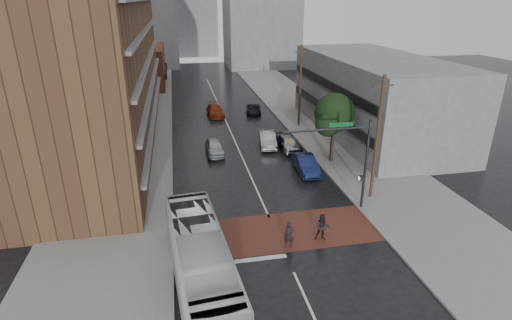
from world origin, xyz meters
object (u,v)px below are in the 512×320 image
car_parked_near (306,164)px  car_travel_a (214,147)px  pedestrian_a (289,235)px  car_travel_c (215,111)px  car_travel_b (267,139)px  car_parked_far (288,143)px  pedestrian_b (322,227)px  car_parked_mid (288,144)px  transit_bus (201,262)px  suv_travel (254,109)px

car_parked_near → car_travel_a: bearing=143.5°
pedestrian_a → car_travel_c: (-1.50, 32.20, -0.19)m
car_travel_b → car_parked_far: bearing=-31.4°
pedestrian_a → pedestrian_b: (2.40, 0.37, 0.03)m
pedestrian_a → car_travel_c: 32.23m
car_travel_c → car_parked_near: (6.28, -20.83, 0.06)m
pedestrian_a → car_parked_mid: 18.02m
pedestrian_b → transit_bus: bearing=-145.4°
pedestrian_b → car_parked_far: (2.38, 17.00, -0.19)m
car_travel_a → car_travel_b: size_ratio=0.91×
pedestrian_a → suv_travel: bearing=103.4°
car_travel_b → car_travel_c: 13.97m
car_travel_a → transit_bus: bearing=-98.0°
pedestrian_b → car_parked_near: bearing=91.0°
transit_bus → car_parked_near: transit_bus is taller
car_parked_far → car_travel_b: bearing=140.7°
suv_travel → pedestrian_a: bearing=-87.1°
car_travel_c → car_parked_near: size_ratio=1.05×
pedestrian_a → car_parked_mid: bearing=95.0°
pedestrian_a → pedestrian_b: 2.43m
transit_bus → pedestrian_b: transit_bus is taller
car_parked_far → transit_bus: bearing=-118.3°
pedestrian_b → car_travel_a: (-5.47, 17.33, -0.20)m
pedestrian_a → car_parked_near: size_ratio=0.38×
car_parked_near → car_parked_far: car_parked_near is taller
pedestrian_a → car_travel_b: size_ratio=0.38×
car_parked_far → car_parked_near: bearing=-90.6°
pedestrian_a → car_travel_c: bearing=113.0°
car_travel_a → pedestrian_b: bearing=-72.8°
pedestrian_b → car_travel_c: size_ratio=0.38×
car_parked_mid → car_parked_far: car_parked_far is taller
transit_bus → car_travel_a: size_ratio=2.77×
car_travel_b → car_parked_mid: bearing=-31.4°
car_travel_c → car_parked_mid: (6.28, -14.83, -0.06)m
car_parked_near → car_travel_c: bearing=109.1°
car_travel_a → car_parked_mid: size_ratio=0.95×
car_travel_a → car_travel_c: size_ratio=0.88×
pedestrian_b → pedestrian_a: bearing=-158.0°
transit_bus → car_travel_c: size_ratio=2.43×
car_parked_near → car_parked_mid: size_ratio=1.04×
car_parked_near → car_parked_mid: bearing=92.4°
transit_bus → pedestrian_a: (5.85, 2.86, -0.78)m
car_travel_c → car_parked_far: 16.10m
car_travel_b → car_parked_near: (1.93, -7.55, -0.01)m
pedestrian_a → car_travel_c: size_ratio=0.37×
car_parked_mid → car_parked_near: bearing=-95.5°
car_travel_c → car_travel_b: bearing=-75.2°
car_parked_near → car_travel_b: bearing=106.7°
car_parked_far → car_travel_c: bearing=112.4°
car_travel_a → pedestrian_a: bearing=-80.5°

